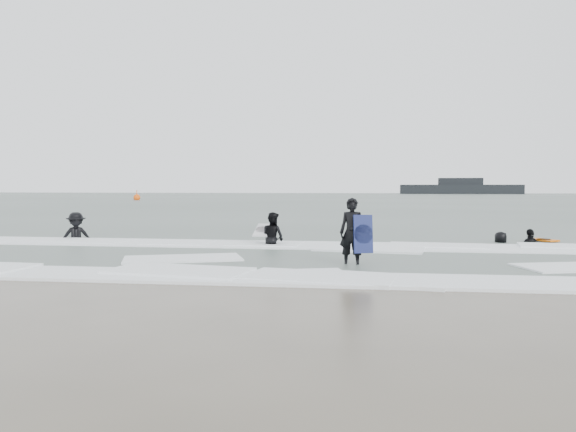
# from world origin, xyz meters

# --- Properties ---
(ground) EXTENTS (320.00, 320.00, 0.00)m
(ground) POSITION_xyz_m (0.00, 0.00, 0.00)
(ground) COLOR brown
(ground) RESTS_ON ground
(sea) EXTENTS (320.00, 320.00, 0.00)m
(sea) POSITION_xyz_m (0.00, 80.00, 0.06)
(sea) COLOR #47544C
(sea) RESTS_ON ground
(surfer_centre) EXTENTS (0.71, 0.52, 1.77)m
(surfer_centre) POSITION_xyz_m (2.16, 1.67, 0.00)
(surfer_centre) COLOR black
(surfer_centre) RESTS_ON ground
(surfer_wading) EXTENTS (1.06, 1.03, 1.72)m
(surfer_wading) POSITION_xyz_m (-0.66, 5.96, 0.00)
(surfer_wading) COLOR black
(surfer_wading) RESTS_ON ground
(surfer_breaker) EXTENTS (1.42, 1.24, 1.91)m
(surfer_breaker) POSITION_xyz_m (-8.50, 7.20, 0.00)
(surfer_breaker) COLOR black
(surfer_breaker) RESTS_ON ground
(surfer_right_near) EXTENTS (1.06, 0.75, 1.67)m
(surfer_right_near) POSITION_xyz_m (8.26, 8.56, 0.00)
(surfer_right_near) COLOR black
(surfer_right_near) RESTS_ON ground
(surfer_right_far) EXTENTS (0.91, 0.75, 1.59)m
(surfer_right_far) POSITION_xyz_m (7.14, 8.14, 0.00)
(surfer_right_far) COLOR black
(surfer_right_far) RESTS_ON ground
(surf_foam) EXTENTS (30.03, 9.06, 0.09)m
(surf_foam) POSITION_xyz_m (0.00, 3.70, 0.04)
(surf_foam) COLOR white
(surf_foam) RESTS_ON ground
(bodyboards) EXTENTS (10.56, 7.94, 1.25)m
(bodyboards) POSITION_xyz_m (3.39, 5.54, 0.50)
(bodyboards) COLOR #0F1646
(bodyboards) RESTS_ON ground
(buoy) EXTENTS (1.00, 1.00, 1.65)m
(buoy) POSITION_xyz_m (-32.14, 66.07, 0.42)
(buoy) COLOR #FA530B
(buoy) RESTS_ON ground
(vessel_horizon) EXTENTS (31.97, 5.71, 4.34)m
(vessel_horizon) POSITION_xyz_m (25.66, 145.36, 1.61)
(vessel_horizon) COLOR black
(vessel_horizon) RESTS_ON ground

